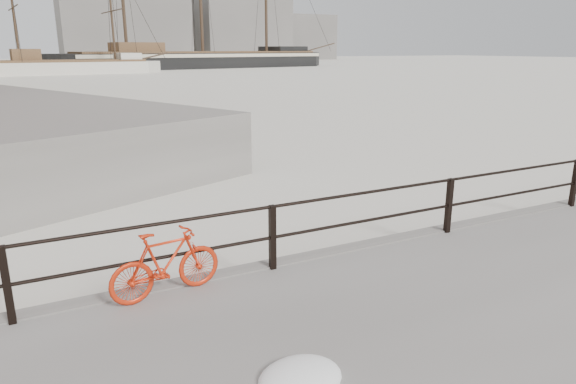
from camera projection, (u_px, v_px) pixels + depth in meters
name	position (u px, v px, depth m)	size (l,w,h in m)	color
ground	(439.00, 247.00, 9.53)	(400.00, 400.00, 0.00)	white
guardrail	(449.00, 206.00, 9.17)	(28.00, 0.10, 1.00)	black
bicycle	(166.00, 263.00, 6.81)	(1.54, 0.23, 0.93)	red
barque_black	(204.00, 68.00, 95.87)	(62.99, 20.61, 35.43)	black
schooner_mid	(72.00, 74.00, 73.38)	(28.02, 11.85, 20.23)	beige
industrial_west	(124.00, 27.00, 135.77)	(32.00, 18.00, 18.00)	gray
industrial_mid	(240.00, 19.00, 154.65)	(26.00, 20.00, 24.00)	gray
industrial_east	(299.00, 38.00, 170.41)	(20.00, 16.00, 14.00)	gray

